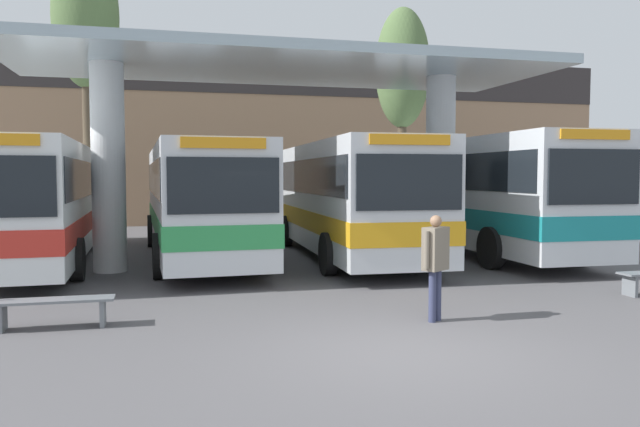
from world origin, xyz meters
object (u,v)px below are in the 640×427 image
at_px(transit_bus_left_bay, 43,197).
at_px(waiting_bench_mid_platform, 53,306).
at_px(transit_bus_right_bay, 345,194).
at_px(parked_car_street, 465,204).
at_px(transit_bus_far_right_bay, 471,190).
at_px(poplar_tree_behind_right, 403,71).
at_px(poplar_tree_behind_left, 86,20).
at_px(pedestrian_waiting, 435,257).
at_px(transit_bus_center_bay, 197,196).

height_order(transit_bus_left_bay, waiting_bench_mid_platform, transit_bus_left_bay).
relative_size(transit_bus_right_bay, parked_car_street, 2.52).
bearing_deg(transit_bus_far_right_bay, transit_bus_left_bay, -2.56).
bearing_deg(transit_bus_left_bay, parked_car_street, -154.80).
bearing_deg(transit_bus_far_right_bay, poplar_tree_behind_right, -83.47).
height_order(transit_bus_far_right_bay, poplar_tree_behind_left, poplar_tree_behind_left).
relative_size(transit_bus_right_bay, poplar_tree_behind_left, 1.06).
bearing_deg(poplar_tree_behind_right, transit_bus_left_bay, -161.97).
height_order(waiting_bench_mid_platform, poplar_tree_behind_right, poplar_tree_behind_right).
height_order(transit_bus_right_bay, parked_car_street, transit_bus_right_bay).
bearing_deg(waiting_bench_mid_platform, poplar_tree_behind_right, 49.03).
xyz_separation_m(transit_bus_far_right_bay, waiting_bench_mid_platform, (-11.06, -7.47, -1.57)).
bearing_deg(poplar_tree_behind_right, parked_car_street, 42.94).
height_order(transit_bus_far_right_bay, poplar_tree_behind_right, poplar_tree_behind_right).
distance_m(pedestrian_waiting, poplar_tree_behind_left, 16.98).
height_order(pedestrian_waiting, poplar_tree_behind_left, poplar_tree_behind_left).
bearing_deg(transit_bus_left_bay, poplar_tree_behind_left, -99.85).
height_order(transit_bus_right_bay, poplar_tree_behind_left, poplar_tree_behind_left).
bearing_deg(transit_bus_right_bay, parked_car_street, -130.36).
distance_m(transit_bus_left_bay, waiting_bench_mid_platform, 8.52).
height_order(waiting_bench_mid_platform, parked_car_street, parked_car_street).
bearing_deg(poplar_tree_behind_right, waiting_bench_mid_platform, -130.97).
bearing_deg(transit_bus_right_bay, poplar_tree_behind_right, -125.01).
bearing_deg(poplar_tree_behind_left, pedestrian_waiting, -64.08).
bearing_deg(pedestrian_waiting, parked_car_street, 27.60).
xyz_separation_m(transit_bus_right_bay, waiting_bench_mid_platform, (-6.85, -7.23, -1.48)).
height_order(transit_bus_left_bay, poplar_tree_behind_left, poplar_tree_behind_left).
bearing_deg(poplar_tree_behind_left, transit_bus_center_bay, -55.10).
distance_m(waiting_bench_mid_platform, poplar_tree_behind_left, 15.00).
height_order(transit_bus_center_bay, poplar_tree_behind_right, poplar_tree_behind_right).
bearing_deg(transit_bus_right_bay, pedestrian_waiting, 85.86).
bearing_deg(transit_bus_left_bay, transit_bus_center_bay, 174.91).
bearing_deg(waiting_bench_mid_platform, parked_car_street, 47.18).
height_order(waiting_bench_mid_platform, poplar_tree_behind_left, poplar_tree_behind_left).
relative_size(transit_bus_left_bay, transit_bus_center_bay, 1.05).
xyz_separation_m(poplar_tree_behind_right, parked_car_street, (5.18, 4.82, -5.33)).
xyz_separation_m(transit_bus_left_bay, poplar_tree_behind_left, (0.68, 4.75, 5.99)).
relative_size(pedestrian_waiting, poplar_tree_behind_left, 0.17).
relative_size(transit_bus_left_bay, pedestrian_waiting, 7.08).
distance_m(transit_bus_center_bay, parked_car_street, 15.95).
xyz_separation_m(poplar_tree_behind_left, parked_car_street, (16.63, 4.02, -6.74)).
bearing_deg(transit_bus_left_bay, pedestrian_waiting, 127.30).
bearing_deg(transit_bus_left_bay, transit_bus_far_right_bay, 174.78).
xyz_separation_m(waiting_bench_mid_platform, poplar_tree_behind_right, (10.60, 12.21, 6.01)).
bearing_deg(poplar_tree_behind_right, poplar_tree_behind_left, 175.99).
relative_size(transit_bus_right_bay, poplar_tree_behind_right, 1.26).
distance_m(poplar_tree_behind_left, parked_car_street, 18.39).
distance_m(poplar_tree_behind_right, parked_car_street, 8.86).
relative_size(transit_bus_far_right_bay, poplar_tree_behind_left, 1.14).
relative_size(poplar_tree_behind_left, parked_car_street, 2.38).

